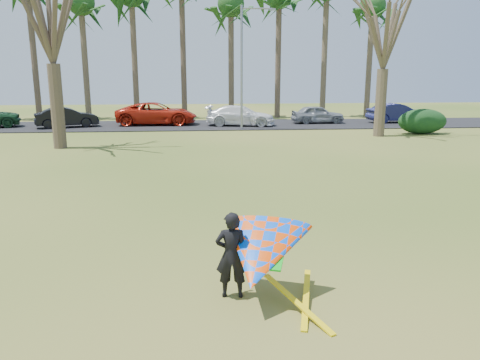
{
  "coord_description": "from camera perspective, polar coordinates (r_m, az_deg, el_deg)",
  "views": [
    {
      "loc": [
        -1.08,
        -9.44,
        3.72
      ],
      "look_at": [
        0.0,
        2.0,
        1.1
      ],
      "focal_mm": 35.0,
      "sensor_mm": 36.0,
      "label": 1
    }
  ],
  "objects": [
    {
      "name": "ground",
      "position": [
        10.21,
        1.07,
        -8.54
      ],
      "size": [
        100.0,
        100.0,
        0.0
      ],
      "primitive_type": "plane",
      "color": "#265212",
      "rests_on": "ground"
    },
    {
      "name": "parking_strip",
      "position": [
        34.66,
        -3.62,
        6.71
      ],
      "size": [
        46.0,
        7.0,
        0.06
      ],
      "primitive_type": "cube",
      "color": "black",
      "rests_on": "ground"
    },
    {
      "name": "palm_3",
      "position": [
        41.77,
        -18.83,
        19.7
      ],
      "size": [
        4.84,
        4.84,
        10.84
      ],
      "color": "brown",
      "rests_on": "ground"
    },
    {
      "name": "palm_6",
      "position": [
        40.92,
        -1.11,
        20.5
      ],
      "size": [
        4.84,
        4.84,
        10.84
      ],
      "color": "#49392C",
      "rests_on": "ground"
    },
    {
      "name": "palm_9",
      "position": [
        43.5,
        15.86,
        19.58
      ],
      "size": [
        4.84,
        4.84,
        10.84
      ],
      "color": "brown",
      "rests_on": "ground"
    },
    {
      "name": "bare_tree_left",
      "position": [
        25.6,
        -22.33,
        19.11
      ],
      "size": [
        6.6,
        6.6,
        9.7
      ],
      "color": "#46382A",
      "rests_on": "ground"
    },
    {
      "name": "bare_tree_right",
      "position": [
        29.73,
        17.36,
        17.79
      ],
      "size": [
        6.27,
        6.27,
        9.21
      ],
      "color": "#453829",
      "rests_on": "ground"
    },
    {
      "name": "streetlight",
      "position": [
        31.62,
        0.49,
        14.2
      ],
      "size": [
        2.28,
        0.18,
        8.0
      ],
      "color": "gray",
      "rests_on": "ground"
    },
    {
      "name": "hedge_near",
      "position": [
        31.74,
        21.33,
        6.68
      ],
      "size": [
        3.14,
        1.43,
        1.57
      ],
      "primitive_type": "ellipsoid",
      "color": "#123315",
      "rests_on": "ground"
    },
    {
      "name": "car_1",
      "position": [
        34.92,
        -20.39,
        7.18
      ],
      "size": [
        4.44,
        2.77,
        1.38
      ],
      "primitive_type": "imported",
      "rotation": [
        0.0,
        0.0,
        1.91
      ],
      "color": "black",
      "rests_on": "parking_strip"
    },
    {
      "name": "car_2",
      "position": [
        35.0,
        -10.13,
        7.98
      ],
      "size": [
        5.87,
        2.8,
        1.62
      ],
      "primitive_type": "imported",
      "rotation": [
        0.0,
        0.0,
        1.55
      ],
      "color": "#B7200E",
      "rests_on": "parking_strip"
    },
    {
      "name": "car_3",
      "position": [
        33.84,
        0.07,
        7.86
      ],
      "size": [
        5.21,
        2.91,
        1.43
      ],
      "primitive_type": "imported",
      "rotation": [
        0.0,
        0.0,
        1.38
      ],
      "color": "white",
      "rests_on": "parking_strip"
    },
    {
      "name": "car_4",
      "position": [
        36.03,
        9.44,
        7.91
      ],
      "size": [
        3.96,
        1.69,
        1.33
      ],
      "primitive_type": "imported",
      "rotation": [
        0.0,
        0.0,
        1.6
      ],
      "color": "gray",
      "rests_on": "parking_strip"
    },
    {
      "name": "car_5",
      "position": [
        37.98,
        18.54,
        7.76
      ],
      "size": [
        4.48,
        1.84,
        1.44
      ],
      "primitive_type": "imported",
      "rotation": [
        0.0,
        0.0,
        1.64
      ],
      "color": "#181A48",
      "rests_on": "parking_strip"
    },
    {
      "name": "kite_flyer",
      "position": [
        7.74,
        2.21,
        -9.02
      ],
      "size": [
        2.13,
        2.39,
        2.02
      ],
      "color": "black",
      "rests_on": "ground"
    }
  ]
}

